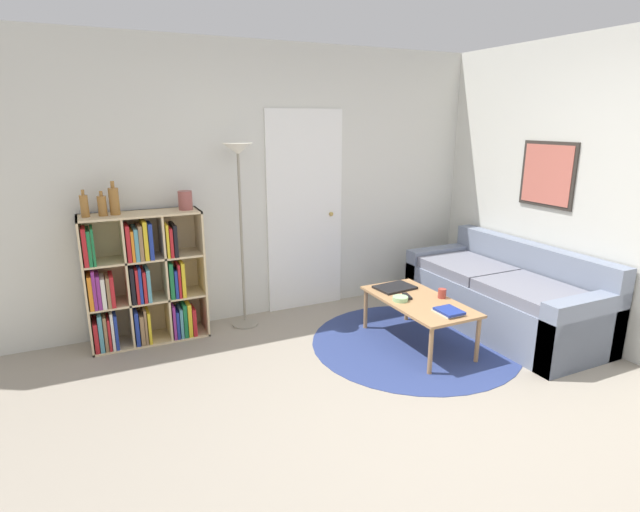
{
  "coord_description": "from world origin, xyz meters",
  "views": [
    {
      "loc": [
        -1.77,
        -2.13,
        1.9
      ],
      "look_at": [
        -0.13,
        1.34,
        0.85
      ],
      "focal_mm": 28.0,
      "sensor_mm": 36.0,
      "label": 1
    }
  ],
  "objects_px": {
    "bottle_middle": "(102,206)",
    "bowl": "(400,299)",
    "bottle_left": "(84,206)",
    "bookshelf": "(141,283)",
    "bottle_right": "(114,201)",
    "vase_on_shelf": "(185,200)",
    "laptop": "(395,287)",
    "couch": "(505,297)",
    "floor_lamp": "(239,178)",
    "coffee_table": "(418,304)",
    "cup": "(442,293)"
  },
  "relations": [
    {
      "from": "bottle_left",
      "to": "bookshelf",
      "type": "bearing_deg",
      "value": 0.09
    },
    {
      "from": "bottle_left",
      "to": "cup",
      "type": "bearing_deg",
      "value": -22.85
    },
    {
      "from": "bowl",
      "to": "floor_lamp",
      "type": "bearing_deg",
      "value": 136.84
    },
    {
      "from": "bookshelf",
      "to": "couch",
      "type": "xyz_separation_m",
      "value": [
        3.12,
        -1.11,
        -0.26
      ]
    },
    {
      "from": "vase_on_shelf",
      "to": "coffee_table",
      "type": "bearing_deg",
      "value": -32.78
    },
    {
      "from": "laptop",
      "to": "vase_on_shelf",
      "type": "height_order",
      "value": "vase_on_shelf"
    },
    {
      "from": "bookshelf",
      "to": "vase_on_shelf",
      "type": "bearing_deg",
      "value": 0.59
    },
    {
      "from": "floor_lamp",
      "to": "bowl",
      "type": "height_order",
      "value": "floor_lamp"
    },
    {
      "from": "couch",
      "to": "bowl",
      "type": "height_order",
      "value": "couch"
    },
    {
      "from": "bottle_left",
      "to": "couch",
      "type": "bearing_deg",
      "value": -17.69
    },
    {
      "from": "bowl",
      "to": "cup",
      "type": "relative_size",
      "value": 1.61
    },
    {
      "from": "bookshelf",
      "to": "bottle_middle",
      "type": "bearing_deg",
      "value": -179.88
    },
    {
      "from": "cup",
      "to": "bottle_left",
      "type": "relative_size",
      "value": 0.37
    },
    {
      "from": "floor_lamp",
      "to": "couch",
      "type": "xyz_separation_m",
      "value": [
        2.23,
        -1.07,
        -1.12
      ]
    },
    {
      "from": "bottle_left",
      "to": "vase_on_shelf",
      "type": "bearing_deg",
      "value": 0.36
    },
    {
      "from": "floor_lamp",
      "to": "bottle_middle",
      "type": "distance_m",
      "value": 1.15
    },
    {
      "from": "couch",
      "to": "bottle_left",
      "type": "height_order",
      "value": "bottle_left"
    },
    {
      "from": "bottle_left",
      "to": "vase_on_shelf",
      "type": "xyz_separation_m",
      "value": [
        0.79,
        0.0,
        -0.01
      ]
    },
    {
      "from": "floor_lamp",
      "to": "cup",
      "type": "distance_m",
      "value": 2.05
    },
    {
      "from": "bowl",
      "to": "bottle_left",
      "type": "relative_size",
      "value": 0.6
    },
    {
      "from": "cup",
      "to": "bookshelf",
      "type": "bearing_deg",
      "value": 153.97
    },
    {
      "from": "bookshelf",
      "to": "bottle_middle",
      "type": "distance_m",
      "value": 0.73
    },
    {
      "from": "floor_lamp",
      "to": "bottle_left",
      "type": "relative_size",
      "value": 7.73
    },
    {
      "from": "floor_lamp",
      "to": "vase_on_shelf",
      "type": "bearing_deg",
      "value": 174.69
    },
    {
      "from": "cup",
      "to": "bottle_right",
      "type": "height_order",
      "value": "bottle_right"
    },
    {
      "from": "bookshelf",
      "to": "coffee_table",
      "type": "height_order",
      "value": "bookshelf"
    },
    {
      "from": "floor_lamp",
      "to": "coffee_table",
      "type": "bearing_deg",
      "value": -40.54
    },
    {
      "from": "coffee_table",
      "to": "laptop",
      "type": "bearing_deg",
      "value": 93.23
    },
    {
      "from": "laptop",
      "to": "bottle_right",
      "type": "distance_m",
      "value": 2.53
    },
    {
      "from": "bottle_middle",
      "to": "vase_on_shelf",
      "type": "relative_size",
      "value": 1.24
    },
    {
      "from": "bookshelf",
      "to": "floor_lamp",
      "type": "height_order",
      "value": "floor_lamp"
    },
    {
      "from": "bookshelf",
      "to": "bottle_right",
      "type": "relative_size",
      "value": 4.17
    },
    {
      "from": "bottle_left",
      "to": "bottle_middle",
      "type": "xyz_separation_m",
      "value": [
        0.13,
        0.0,
        -0.01
      ]
    },
    {
      "from": "laptop",
      "to": "bowl",
      "type": "xyz_separation_m",
      "value": [
        -0.14,
        -0.29,
        0.01
      ]
    },
    {
      "from": "laptop",
      "to": "bottle_left",
      "type": "relative_size",
      "value": 1.66
    },
    {
      "from": "couch",
      "to": "cup",
      "type": "xyz_separation_m",
      "value": [
        -0.78,
        -0.03,
        0.17
      ]
    },
    {
      "from": "couch",
      "to": "bottle_middle",
      "type": "xyz_separation_m",
      "value": [
        -3.36,
        1.11,
        0.95
      ]
    },
    {
      "from": "bookshelf",
      "to": "bottle_right",
      "type": "xyz_separation_m",
      "value": [
        -0.15,
        0.01,
        0.72
      ]
    },
    {
      "from": "bowl",
      "to": "bottle_left",
      "type": "xyz_separation_m",
      "value": [
        -2.34,
        1.05,
        0.81
      ]
    },
    {
      "from": "floor_lamp",
      "to": "laptop",
      "type": "relative_size",
      "value": 4.66
    },
    {
      "from": "bowl",
      "to": "bottle_right",
      "type": "distance_m",
      "value": 2.51
    },
    {
      "from": "bookshelf",
      "to": "bottle_left",
      "type": "height_order",
      "value": "bottle_left"
    },
    {
      "from": "couch",
      "to": "vase_on_shelf",
      "type": "bearing_deg",
      "value": 157.48
    },
    {
      "from": "bottle_middle",
      "to": "bowl",
      "type": "bearing_deg",
      "value": -25.34
    },
    {
      "from": "coffee_table",
      "to": "couch",
      "type": "bearing_deg",
      "value": -1.13
    },
    {
      "from": "floor_lamp",
      "to": "cup",
      "type": "height_order",
      "value": "floor_lamp"
    },
    {
      "from": "laptop",
      "to": "bottle_left",
      "type": "xyz_separation_m",
      "value": [
        -2.48,
        0.76,
        0.82
      ]
    },
    {
      "from": "bookshelf",
      "to": "bottle_right",
      "type": "distance_m",
      "value": 0.74
    },
    {
      "from": "floor_lamp",
      "to": "bottle_left",
      "type": "xyz_separation_m",
      "value": [
        -1.27,
        0.04,
        -0.17
      ]
    },
    {
      "from": "couch",
      "to": "coffee_table",
      "type": "relative_size",
      "value": 1.8
    }
  ]
}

